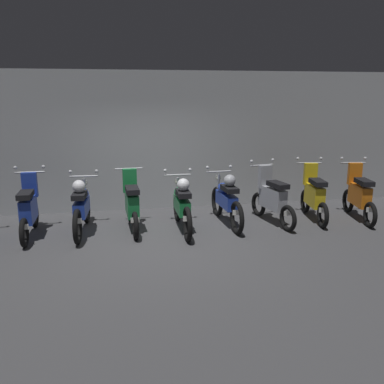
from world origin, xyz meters
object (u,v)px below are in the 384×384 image
(motorbike_slot_2, at_px, (29,209))
(motorbike_slot_6, at_px, (226,199))
(motorbike_slot_7, at_px, (272,198))
(motorbike_slot_9, at_px, (359,195))
(motorbike_slot_3, at_px, (82,206))
(motorbike_slot_5, at_px, (182,204))
(motorbike_slot_4, at_px, (132,204))
(motorbike_slot_8, at_px, (314,195))

(motorbike_slot_2, relative_size, motorbike_slot_6, 0.86)
(motorbike_slot_6, xyz_separation_m, motorbike_slot_7, (0.96, -0.08, -0.00))
(motorbike_slot_7, relative_size, motorbike_slot_9, 1.00)
(motorbike_slot_3, relative_size, motorbike_slot_9, 1.17)
(motorbike_slot_5, bearing_deg, motorbike_slot_9, 0.89)
(motorbike_slot_2, height_order, motorbike_slot_4, motorbike_slot_2)
(motorbike_slot_3, distance_m, motorbike_slot_7, 3.85)
(motorbike_slot_8, bearing_deg, motorbike_slot_7, -175.46)
(motorbike_slot_2, bearing_deg, motorbike_slot_6, 0.48)
(motorbike_slot_2, relative_size, motorbike_slot_9, 1.01)
(motorbike_slot_9, bearing_deg, motorbike_slot_5, -179.11)
(motorbike_slot_6, bearing_deg, motorbike_slot_8, -0.06)
(motorbike_slot_3, xyz_separation_m, motorbike_slot_6, (2.89, 0.00, 0.00))
(motorbike_slot_4, distance_m, motorbike_slot_7, 2.89)
(motorbike_slot_5, relative_size, motorbike_slot_6, 1.00)
(motorbike_slot_2, xyz_separation_m, motorbike_slot_6, (3.86, 0.03, 0.00))
(motorbike_slot_4, height_order, motorbike_slot_6, motorbike_slot_4)
(motorbike_slot_5, distance_m, motorbike_slot_8, 2.91)
(motorbike_slot_3, relative_size, motorbike_slot_6, 1.00)
(motorbike_slot_2, xyz_separation_m, motorbike_slot_7, (4.82, -0.05, 0.00))
(motorbike_slot_4, bearing_deg, motorbike_slot_8, -0.19)
(motorbike_slot_2, height_order, motorbike_slot_5, motorbike_slot_2)
(motorbike_slot_3, distance_m, motorbike_slot_6, 2.89)
(motorbike_slot_2, xyz_separation_m, motorbike_slot_4, (1.93, 0.04, -0.00))
(motorbike_slot_4, xyz_separation_m, motorbike_slot_7, (2.89, -0.09, 0.00))
(motorbike_slot_5, xyz_separation_m, motorbike_slot_9, (3.87, 0.06, -0.00))
(motorbike_slot_4, height_order, motorbike_slot_5, motorbike_slot_4)
(motorbike_slot_2, relative_size, motorbike_slot_8, 1.00)
(motorbike_slot_7, height_order, motorbike_slot_8, same)
(motorbike_slot_3, bearing_deg, motorbike_slot_4, 0.72)
(motorbike_slot_2, relative_size, motorbike_slot_4, 1.00)
(motorbike_slot_5, bearing_deg, motorbike_slot_3, 173.71)
(motorbike_slot_4, distance_m, motorbike_slot_8, 3.87)
(motorbike_slot_9, bearing_deg, motorbike_slot_4, 178.05)
(motorbike_slot_9, bearing_deg, motorbike_slot_8, 171.05)
(motorbike_slot_7, bearing_deg, motorbike_slot_9, -2.20)
(motorbike_slot_3, xyz_separation_m, motorbike_slot_9, (5.80, -0.15, -0.00))
(motorbike_slot_4, relative_size, motorbike_slot_6, 0.86)
(motorbike_slot_3, height_order, motorbike_slot_8, motorbike_slot_8)
(motorbike_slot_2, height_order, motorbike_slot_3, motorbike_slot_2)
(motorbike_slot_2, height_order, motorbike_slot_7, same)
(motorbike_slot_8, xyz_separation_m, motorbike_slot_9, (0.97, -0.15, 0.00))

